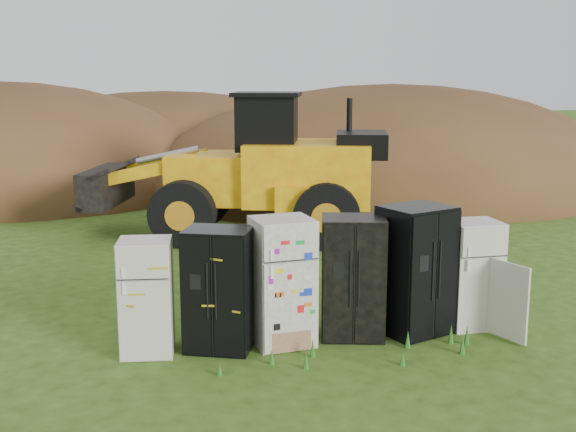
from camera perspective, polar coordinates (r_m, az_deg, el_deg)
The scene contains 11 objects.
ground at distance 10.58m, azimuth 2.50°, elevation -9.66°, with size 120.00×120.00×0.00m, color #2A4A13.
fridge_leftmost at distance 10.02m, azimuth -11.13°, elevation -6.30°, with size 0.70×0.67×1.58m, color silver, non-canonical shape.
fridge_black_side at distance 10.01m, azimuth -5.47°, elevation -5.79°, with size 0.89×0.70×1.70m, color black, non-canonical shape.
fridge_sticker at distance 10.15m, azimuth -0.45°, elevation -5.19°, with size 0.81×0.74×1.81m, color silver, non-canonical shape.
fridge_dark_mid at distance 10.46m, azimuth 5.17°, elevation -4.85°, with size 0.90×0.74×1.77m, color black, non-canonical shape.
fridge_black_right at distance 10.73m, azimuth 10.03°, elevation -4.22°, with size 0.95×0.79×1.89m, color black, non-canonical shape.
fridge_open_door at distance 11.21m, azimuth 14.35°, elevation -4.47°, with size 0.74×0.68×1.62m, color silver, non-canonical shape.
wheel_loader at distance 16.85m, azimuth -4.49°, elevation 4.01°, with size 6.95×2.82×3.36m, color yellow, non-canonical shape.
dirt_mound_right at distance 24.18m, azimuth 8.04°, elevation 2.07°, with size 16.41×12.03×6.93m, color #422C15.
dirt_mound_left at distance 25.31m, azimuth -21.83°, elevation 1.78°, with size 14.72×11.04×7.12m, color #422C15.
dirt_mound_back at distance 27.86m, azimuth -9.64°, elevation 3.21°, with size 16.16×10.77×6.32m, color #422C15.
Camera 1 is at (-2.68, -9.53, 3.75)m, focal length 45.00 mm.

